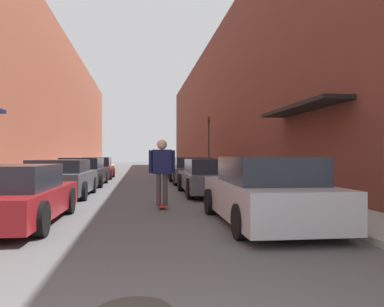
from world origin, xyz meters
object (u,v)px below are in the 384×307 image
at_px(parked_car_left_2, 83,172).
at_px(traffic_light, 209,139).
at_px(parked_car_left_0, 10,196).
at_px(skateboarder, 162,166).
at_px(parked_car_right_3, 182,168).
at_px(parked_car_right_0, 265,192).
at_px(parked_car_right_2, 192,171).
at_px(parked_car_left_3, 98,169).
at_px(parked_car_right_1, 209,177).
at_px(parked_car_left_1, 60,179).

relative_size(parked_car_left_2, traffic_light, 1.15).
distance_m(parked_car_left_0, skateboarder, 3.80).
bearing_deg(parked_car_left_0, traffic_light, 66.52).
relative_size(skateboarder, traffic_light, 0.48).
distance_m(parked_car_left_0, parked_car_left_2, 9.94).
bearing_deg(parked_car_right_3, traffic_light, 21.30).
xyz_separation_m(parked_car_right_0, parked_car_right_2, (0.04, 11.24, -0.02)).
xyz_separation_m(parked_car_left_2, parked_car_left_3, (0.09, 5.28, -0.01)).
distance_m(parked_car_right_1, skateboarder, 3.84).
bearing_deg(parked_car_right_3, parked_car_left_0, -108.59).
bearing_deg(parked_car_left_3, parked_car_right_3, 4.79).
relative_size(parked_car_left_0, parked_car_left_3, 1.09).
height_order(parked_car_right_3, traffic_light, traffic_light).
relative_size(parked_car_left_1, skateboarder, 2.17).
bearing_deg(parked_car_left_2, parked_car_left_3, 89.02).
distance_m(parked_car_right_0, traffic_light, 17.18).
xyz_separation_m(parked_car_left_1, skateboarder, (3.25, -3.15, 0.52)).
bearing_deg(skateboarder, parked_car_left_3, 103.29).
bearing_deg(parked_car_left_0, parked_car_right_2, 64.00).
relative_size(parked_car_right_2, parked_car_right_3, 0.96).
height_order(parked_car_left_1, parked_car_right_1, parked_car_right_1).
xyz_separation_m(parked_car_right_2, skateboarder, (-2.01, -8.64, 0.50)).
bearing_deg(parked_car_left_3, skateboarder, -76.71).
bearing_deg(skateboarder, parked_car_right_0, -52.90).
distance_m(parked_car_left_2, parked_car_right_1, 6.91).
bearing_deg(parked_car_right_3, parked_car_left_2, -132.83).
xyz_separation_m(parked_car_left_1, parked_car_left_2, (0.05, 4.78, 0.01)).
xyz_separation_m(parked_car_left_0, parked_car_right_0, (5.15, -0.59, 0.07)).
height_order(parked_car_left_1, parked_car_left_2, parked_car_left_2).
height_order(parked_car_left_2, skateboarder, skateboarder).
bearing_deg(parked_car_right_0, skateboarder, 127.10).
bearing_deg(skateboarder, traffic_light, 74.69).
bearing_deg(parked_car_left_0, parked_car_right_3, 71.41).
xyz_separation_m(parked_car_right_3, traffic_light, (1.85, 0.72, 1.86)).
bearing_deg(parked_car_right_2, parked_car_right_3, 89.16).
bearing_deg(traffic_light, parked_car_right_0, -96.60).
xyz_separation_m(parked_car_right_0, traffic_light, (1.96, 16.97, 1.82)).
bearing_deg(skateboarder, parked_car_right_3, 81.31).
distance_m(parked_car_left_0, parked_car_right_3, 16.52).
height_order(parked_car_left_1, skateboarder, skateboarder).
bearing_deg(parked_car_left_0, skateboarder, 32.30).
bearing_deg(parked_car_left_1, parked_car_left_2, 89.46).
relative_size(parked_car_right_3, traffic_light, 1.18).
bearing_deg(parked_car_right_1, parked_car_left_0, -133.83).
xyz_separation_m(parked_car_left_0, skateboarder, (3.18, 2.01, 0.55)).
bearing_deg(parked_car_right_2, parked_car_left_3, 138.30).
bearing_deg(parked_car_left_1, skateboarder, -44.10).
height_order(parked_car_left_3, parked_car_right_1, parked_car_left_3).
bearing_deg(parked_car_right_1, parked_car_left_3, 116.89).
bearing_deg(parked_car_left_1, parked_car_left_0, -89.19).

